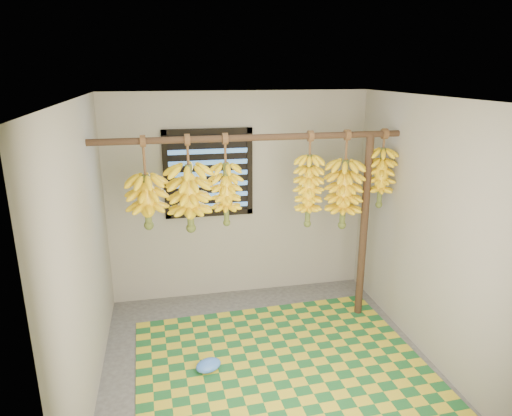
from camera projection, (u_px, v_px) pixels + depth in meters
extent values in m
cube|color=#454545|center=(268.00, 364.00, 4.23)|extent=(3.00, 3.00, 0.01)
cube|color=silver|center=(271.00, 98.00, 3.53)|extent=(3.00, 3.00, 0.01)
cube|color=gray|center=(239.00, 197.00, 5.29)|extent=(3.00, 0.01, 2.40)
cube|color=gray|center=(83.00, 257.00, 3.59)|extent=(0.01, 3.00, 2.40)
cube|color=gray|center=(429.00, 231.00, 4.18)|extent=(0.01, 3.00, 2.40)
cube|color=black|center=(209.00, 173.00, 5.11)|extent=(1.00, 0.04, 1.00)
cylinder|color=#442C1C|center=(253.00, 138.00, 4.30)|extent=(3.00, 0.06, 0.06)
cylinder|color=#442C1C|center=(364.00, 229.00, 4.83)|extent=(0.08, 0.08, 2.00)
cube|color=#1C5F2B|center=(281.00, 364.00, 4.22)|extent=(2.69, 2.19, 0.01)
ellipsoid|color=#3D77E7|center=(208.00, 365.00, 4.11)|extent=(0.29, 0.26, 0.10)
cylinder|color=brown|center=(144.00, 158.00, 4.15)|extent=(0.02, 0.02, 0.37)
cylinder|color=#4C5923|center=(147.00, 199.00, 4.26)|extent=(0.07, 0.07, 0.47)
cylinder|color=brown|center=(188.00, 152.00, 4.22)|extent=(0.02, 0.02, 0.29)
cylinder|color=#4C5923|center=(190.00, 196.00, 4.34)|extent=(0.07, 0.07, 0.61)
cylinder|color=brown|center=(225.00, 151.00, 4.28)|extent=(0.02, 0.02, 0.29)
cylinder|color=#4C5923|center=(226.00, 192.00, 4.40)|extent=(0.05, 0.05, 0.58)
cylinder|color=brown|center=(310.00, 145.00, 4.44)|extent=(0.02, 0.02, 0.24)
cylinder|color=#4C5923|center=(309.00, 189.00, 4.57)|extent=(0.05, 0.05, 0.70)
cylinder|color=brown|center=(346.00, 148.00, 4.53)|extent=(0.02, 0.02, 0.31)
cylinder|color=#4C5923|center=(344.00, 192.00, 4.66)|extent=(0.06, 0.06, 0.67)
cylinder|color=brown|center=(384.00, 141.00, 4.59)|extent=(0.02, 0.02, 0.20)
cylinder|color=#4C5923|center=(381.00, 176.00, 4.69)|extent=(0.05, 0.05, 0.58)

